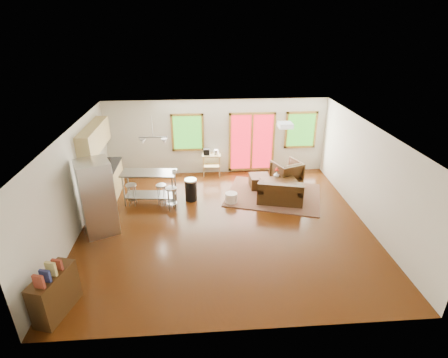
{
  "coord_description": "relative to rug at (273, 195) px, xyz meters",
  "views": [
    {
      "loc": [
        -0.61,
        -7.95,
        5.05
      ],
      "look_at": [
        0.0,
        0.3,
        1.2
      ],
      "focal_mm": 28.0,
      "sensor_mm": 36.0,
      "label": 1
    }
  ],
  "objects": [
    {
      "name": "island",
      "position": [
        -3.74,
        -0.2,
        0.67
      ],
      "size": [
        1.62,
        0.78,
        0.99
      ],
      "rotation": [
        0.0,
        0.0,
        -0.1
      ],
      "color": "#B7BABC",
      "rests_on": "floor"
    },
    {
      "name": "front_wall",
      "position": [
        -1.64,
        -5.07,
        1.29
      ],
      "size": [
        7.5,
        0.02,
        2.6
      ],
      "primitive_type": "cube",
      "color": "beige",
      "rests_on": "ground"
    },
    {
      "name": "rug",
      "position": [
        0.0,
        0.0,
        0.0
      ],
      "size": [
        3.33,
        2.91,
        0.03
      ],
      "primitive_type": "cube",
      "rotation": [
        0.0,
        0.0,
        -0.31
      ],
      "color": "#4D5C37",
      "rests_on": "floor"
    },
    {
      "name": "bar_stool_c",
      "position": [
        -3.09,
        -0.66,
        0.5
      ],
      "size": [
        0.39,
        0.39,
        0.7
      ],
      "rotation": [
        0.0,
        0.0,
        0.22
      ],
      "color": "#B7BABC",
      "rests_on": "floor"
    },
    {
      "name": "pouf",
      "position": [
        -1.36,
        -0.38,
        0.14
      ],
      "size": [
        0.48,
        0.48,
        0.32
      ],
      "primitive_type": "cylinder",
      "rotation": [
        0.0,
        0.0,
        0.42
      ],
      "color": "silver",
      "rests_on": "floor"
    },
    {
      "name": "bookshelf",
      "position": [
        -4.99,
        -4.37,
        0.44
      ],
      "size": [
        0.64,
        1.04,
        1.15
      ],
      "rotation": [
        0.0,
        0.0,
        -0.29
      ],
      "color": "#331F0C",
      "rests_on": "floor"
    },
    {
      "name": "french_doors",
      "position": [
        -0.44,
        1.9,
        1.09
      ],
      "size": [
        1.6,
        0.05,
        2.1
      ],
      "color": "red",
      "rests_on": "back_wall"
    },
    {
      "name": "right_wall",
      "position": [
        2.12,
        -1.56,
        1.29
      ],
      "size": [
        0.02,
        7.0,
        2.6
      ],
      "primitive_type": "cube",
      "color": "beige",
      "rests_on": "ground"
    },
    {
      "name": "back_wall",
      "position": [
        -1.64,
        1.95,
        1.29
      ],
      "size": [
        7.5,
        0.02,
        2.6
      ],
      "primitive_type": "cube",
      "color": "beige",
      "rests_on": "ground"
    },
    {
      "name": "ceiling_flush",
      "position": [
        -0.04,
        -0.96,
        2.52
      ],
      "size": [
        0.35,
        0.35,
        0.12
      ],
      "primitive_type": "cube",
      "color": "white",
      "rests_on": "ceiling"
    },
    {
      "name": "vase",
      "position": [
        0.16,
        0.46,
        0.5
      ],
      "size": [
        0.2,
        0.21,
        0.32
      ],
      "rotation": [
        0.0,
        0.0,
        -0.1
      ],
      "color": "silver",
      "rests_on": "coffee_table"
    },
    {
      "name": "kitchen_cart",
      "position": [
        -1.88,
        1.67,
        0.65
      ],
      "size": [
        0.66,
        0.44,
        0.98
      ],
      "rotation": [
        0.0,
        0.0,
        -0.05
      ],
      "color": "tan",
      "rests_on": "floor"
    },
    {
      "name": "floor",
      "position": [
        -1.64,
        -1.56,
        -0.02
      ],
      "size": [
        7.5,
        7.0,
        0.02
      ],
      "primitive_type": "cube",
      "color": "#331605",
      "rests_on": "ground"
    },
    {
      "name": "ceiling",
      "position": [
        -1.64,
        -1.56,
        2.6
      ],
      "size": [
        7.5,
        7.0,
        0.02
      ],
      "primitive_type": "cube",
      "color": "silver",
      "rests_on": "ground"
    },
    {
      "name": "pendant_light",
      "position": [
        -3.54,
        -0.06,
        1.88
      ],
      "size": [
        0.8,
        0.18,
        0.79
      ],
      "color": "gray",
      "rests_on": "ceiling"
    },
    {
      "name": "coffee_table",
      "position": [
        0.2,
        0.14,
        0.36
      ],
      "size": [
        1.16,
        0.77,
        0.44
      ],
      "rotation": [
        0.0,
        0.0,
        0.1
      ],
      "color": "#331F0C",
      "rests_on": "floor"
    },
    {
      "name": "cabinets",
      "position": [
        -5.13,
        0.14,
        0.91
      ],
      "size": [
        0.64,
        2.24,
        2.3
      ],
      "color": "tan",
      "rests_on": "floor"
    },
    {
      "name": "window_right",
      "position": [
        1.26,
        1.9,
        1.49
      ],
      "size": [
        1.1,
        0.05,
        1.3
      ],
      "color": "#215A15",
      "rests_on": "back_wall"
    },
    {
      "name": "left_wall",
      "position": [
        -5.4,
        -1.56,
        1.29
      ],
      "size": [
        0.02,
        7.0,
        2.6
      ],
      "primitive_type": "cube",
      "color": "beige",
      "rests_on": "ground"
    },
    {
      "name": "bar_stool_b",
      "position": [
        -3.4,
        -0.31,
        0.46
      ],
      "size": [
        0.34,
        0.34,
        0.63
      ],
      "rotation": [
        0.0,
        0.0,
        -0.15
      ],
      "color": "#B7BABC",
      "rests_on": "floor"
    },
    {
      "name": "ottoman",
      "position": [
        -0.35,
        0.59,
        0.19
      ],
      "size": [
        0.64,
        0.64,
        0.42
      ],
      "primitive_type": "cube",
      "rotation": [
        0.0,
        0.0,
        0.03
      ],
      "color": "black",
      "rests_on": "floor"
    },
    {
      "name": "armchair",
      "position": [
        0.59,
        0.85,
        0.41
      ],
      "size": [
        1.06,
        1.03,
        0.86
      ],
      "primitive_type": "imported",
      "rotation": [
        0.0,
        0.0,
        3.52
      ],
      "color": "black",
      "rests_on": "floor"
    },
    {
      "name": "book",
      "position": [
        0.36,
        0.13,
        0.53
      ],
      "size": [
        0.22,
        0.06,
        0.29
      ],
      "primitive_type": "imported",
      "rotation": [
        0.0,
        0.0,
        0.13
      ],
      "color": "maroon",
      "rests_on": "coffee_table"
    },
    {
      "name": "loveseat",
      "position": [
        0.09,
        -0.45,
        0.27
      ],
      "size": [
        1.46,
        1.05,
        0.71
      ],
      "rotation": [
        0.0,
        0.0,
        -0.24
      ],
      "color": "black",
      "rests_on": "floor"
    },
    {
      "name": "bar_stool_a",
      "position": [
        -4.26,
        -0.3,
        0.48
      ],
      "size": [
        0.35,
        0.35,
        0.67
      ],
      "rotation": [
        0.0,
        0.0,
        -0.13
      ],
      "color": "#B7BABC",
      "rests_on": "floor"
    },
    {
      "name": "refrigerator",
      "position": [
        -4.82,
        -1.63,
        0.96
      ],
      "size": [
        1.02,
        1.0,
        1.94
      ],
      "rotation": [
        0.0,
        0.0,
        0.41
      ],
      "color": "#B7BABC",
      "rests_on": "floor"
    },
    {
      "name": "cup",
      "position": [
        -3.0,
        -0.25,
        1.0
      ],
      "size": [
        0.15,
        0.12,
        0.14
      ],
      "primitive_type": "imported",
      "rotation": [
        0.0,
        0.0,
        -0.13
      ],
      "color": "silver",
      "rests_on": "island"
    },
    {
      "name": "window_left",
      "position": [
        -2.64,
        1.9,
        1.49
      ],
      "size": [
        1.1,
        0.05,
        1.3
      ],
      "color": "#215A15",
      "rests_on": "back_wall"
    },
    {
      "name": "trash_can",
      "position": [
        -2.55,
        -0.1,
        0.33
      ],
      "size": [
        0.46,
        0.46,
        0.68
      ],
      "rotation": [
        0.0,
        0.0,
        -0.3
      ],
      "color": "black",
      "rests_on": "floor"
    }
  ]
}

